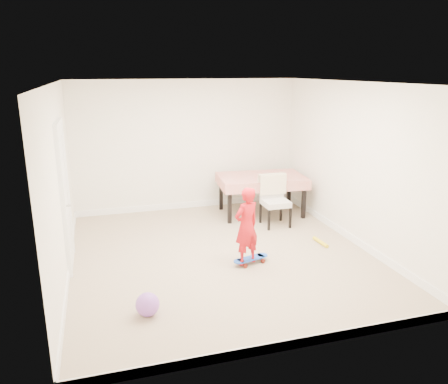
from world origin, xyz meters
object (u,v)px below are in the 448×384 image
object	(u,v)px
dining_table	(261,195)
child	(246,228)
balloon	(148,304)
skateboard	(251,260)
dining_chair	(276,201)

from	to	relation	value
dining_table	child	bearing A→B (deg)	-111.12
dining_table	child	xyz separation A→B (m)	(-1.06, -2.16, 0.19)
balloon	skateboard	bearing A→B (deg)	31.49
child	dining_chair	bearing A→B (deg)	-148.38
skateboard	dining_chair	bearing A→B (deg)	40.17
balloon	dining_chair	bearing A→B (deg)	42.79
dining_chair	child	bearing A→B (deg)	-126.60
dining_chair	skateboard	size ratio (longest dim) A/B	1.61
dining_table	skateboard	size ratio (longest dim) A/B	2.83
dining_table	dining_chair	size ratio (longest dim) A/B	1.76
child	skateboard	bearing A→B (deg)	179.95
dining_chair	skateboard	bearing A→B (deg)	-124.89
dining_chair	balloon	distance (m)	3.58
dining_table	dining_chair	world-z (taller)	dining_chair
dining_chair	child	size ratio (longest dim) A/B	0.81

